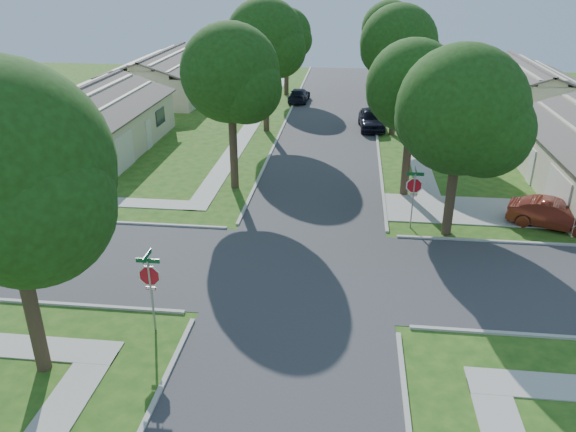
# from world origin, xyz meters

# --- Properties ---
(ground) EXTENTS (100.00, 100.00, 0.00)m
(ground) POSITION_xyz_m (0.00, 0.00, 0.00)
(ground) COLOR #214D15
(ground) RESTS_ON ground
(road_ns) EXTENTS (7.00, 100.00, 0.02)m
(road_ns) POSITION_xyz_m (0.00, 0.00, 0.00)
(road_ns) COLOR #333335
(road_ns) RESTS_ON ground
(sidewalk_ne) EXTENTS (1.20, 40.00, 0.04)m
(sidewalk_ne) POSITION_xyz_m (6.10, 26.00, 0.02)
(sidewalk_ne) COLOR #9E9B91
(sidewalk_ne) RESTS_ON ground
(sidewalk_nw) EXTENTS (1.20, 40.00, 0.04)m
(sidewalk_nw) POSITION_xyz_m (-6.10, 26.00, 0.02)
(sidewalk_nw) COLOR #9E9B91
(sidewalk_nw) RESTS_ON ground
(driveway) EXTENTS (8.80, 3.60, 0.05)m
(driveway) POSITION_xyz_m (7.90, 7.10, 0.03)
(driveway) COLOR #9E9B91
(driveway) RESTS_ON ground
(stop_sign_sw) EXTENTS (1.05, 0.80, 2.98)m
(stop_sign_sw) POSITION_xyz_m (-4.70, -4.70, 2.03)
(stop_sign_sw) COLOR gray
(stop_sign_sw) RESTS_ON ground
(stop_sign_ne) EXTENTS (1.05, 0.80, 2.98)m
(stop_sign_ne) POSITION_xyz_m (4.70, 4.70, 2.03)
(stop_sign_ne) COLOR gray
(stop_sign_ne) RESTS_ON ground
(tree_e_near) EXTENTS (4.97, 4.80, 8.28)m
(tree_e_near) POSITION_xyz_m (4.75, 9.01, 5.64)
(tree_e_near) COLOR #38281C
(tree_e_near) RESTS_ON ground
(tree_e_mid) EXTENTS (5.59, 5.40, 9.21)m
(tree_e_mid) POSITION_xyz_m (4.76, 21.01, 6.25)
(tree_e_mid) COLOR #38281C
(tree_e_mid) RESTS_ON ground
(tree_e_far) EXTENTS (5.17, 5.00, 8.72)m
(tree_e_far) POSITION_xyz_m (4.75, 34.01, 5.98)
(tree_e_far) COLOR #38281C
(tree_e_far) RESTS_ON ground
(tree_w_near) EXTENTS (5.38, 5.20, 8.97)m
(tree_w_near) POSITION_xyz_m (-4.64, 9.01, 6.12)
(tree_w_near) COLOR #38281C
(tree_w_near) RESTS_ON ground
(tree_w_mid) EXTENTS (5.80, 5.60, 9.56)m
(tree_w_mid) POSITION_xyz_m (-4.64, 21.01, 6.49)
(tree_w_mid) COLOR #38281C
(tree_w_mid) RESTS_ON ground
(tree_w_far) EXTENTS (4.76, 4.60, 8.04)m
(tree_w_far) POSITION_xyz_m (-4.65, 34.01, 5.51)
(tree_w_far) COLOR #38281C
(tree_w_far) RESTS_ON ground
(tree_sw_corner) EXTENTS (6.21, 6.00, 9.55)m
(tree_sw_corner) POSITION_xyz_m (-7.44, -6.99, 6.26)
(tree_sw_corner) COLOR #38281C
(tree_sw_corner) RESTS_ON ground
(tree_ne_corner) EXTENTS (5.80, 5.60, 8.66)m
(tree_ne_corner) POSITION_xyz_m (6.36, 4.21, 5.59)
(tree_ne_corner) COLOR #38281C
(tree_ne_corner) RESTS_ON ground
(house_ne_far) EXTENTS (8.42, 13.60, 4.23)m
(house_ne_far) POSITION_xyz_m (15.99, 29.00, 1.52)
(house_ne_far) COLOR beige
(house_ne_far) RESTS_ON ground
(house_nw_near) EXTENTS (8.42, 13.60, 4.23)m
(house_nw_near) POSITION_xyz_m (-15.99, 15.00, 1.52)
(house_nw_near) COLOR beige
(house_nw_near) RESTS_ON ground
(house_nw_far) EXTENTS (8.42, 13.60, 4.23)m
(house_nw_far) POSITION_xyz_m (-15.99, 32.00, 1.52)
(house_nw_far) COLOR beige
(house_nw_far) RESTS_ON ground
(car_driveway) EXTENTS (4.32, 2.80, 1.34)m
(car_driveway) POSITION_xyz_m (11.40, 5.50, 0.67)
(car_driveway) COLOR maroon
(car_driveway) RESTS_ON ground
(car_curb_east) EXTENTS (2.15, 4.67, 1.55)m
(car_curb_east) POSITION_xyz_m (3.20, 22.43, 0.77)
(car_curb_east) COLOR black
(car_curb_east) RESTS_ON ground
(car_curb_west) EXTENTS (1.87, 4.21, 1.20)m
(car_curb_west) POSITION_xyz_m (-3.20, 31.14, 0.60)
(car_curb_west) COLOR black
(car_curb_west) RESTS_ON ground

